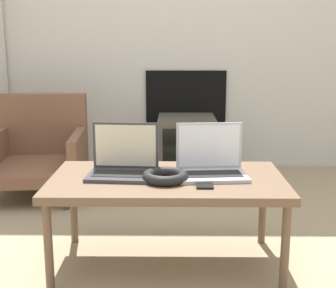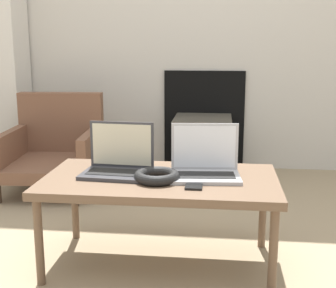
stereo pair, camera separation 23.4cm
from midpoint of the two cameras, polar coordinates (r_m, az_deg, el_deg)
ground_plane at (r=2.04m, az=1.71°, el=-17.16°), size 14.00×14.00×0.00m
wall_back at (r=3.78m, az=4.55°, el=16.66°), size 7.00×0.08×2.60m
table at (r=2.08m, az=2.29°, el=-5.05°), size 1.04×0.56×0.42m
laptop_left at (r=2.12m, az=-2.93°, el=-2.26°), size 0.32×0.23×0.23m
laptop_right at (r=2.09m, az=7.75°, el=-2.55°), size 0.32×0.23×0.23m
headphones at (r=2.01m, az=1.96°, el=-3.96°), size 0.20×0.20×0.04m
phone at (r=1.97m, az=6.64°, el=-4.93°), size 0.07×0.15×0.01m
tv at (r=3.57m, az=6.10°, el=-0.32°), size 0.43×0.46×0.45m
armchair at (r=3.33m, az=-11.64°, el=-0.24°), size 0.65×0.72×0.64m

